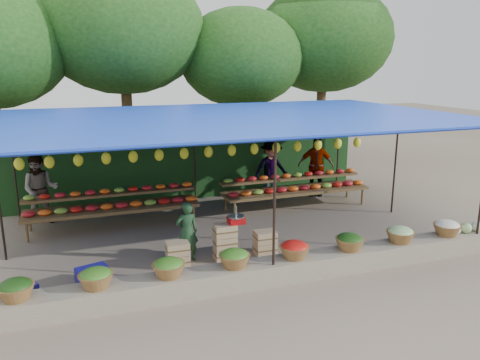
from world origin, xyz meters
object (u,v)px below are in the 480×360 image
object	(u,v)px
weighing_scale	(236,219)
blue_crate_front	(93,276)
crate_counter	(224,245)
blue_crate_back	(21,293)
vendor_seated	(187,232)

from	to	relation	value
weighing_scale	blue_crate_front	xyz separation A→B (m)	(-2.90, -0.27, -0.69)
crate_counter	blue_crate_front	distance (m)	2.65
crate_counter	blue_crate_back	distance (m)	3.85
crate_counter	weighing_scale	size ratio (longest dim) A/B	6.40
weighing_scale	blue_crate_back	bearing A→B (deg)	-172.70
blue_crate_front	blue_crate_back	bearing A→B (deg)	175.61
blue_crate_front	crate_counter	bearing A→B (deg)	-10.37
crate_counter	blue_crate_back	bearing A→B (deg)	-172.19
vendor_seated	blue_crate_front	bearing A→B (deg)	15.29
vendor_seated	weighing_scale	bearing A→B (deg)	169.27
blue_crate_front	blue_crate_back	distance (m)	1.21
weighing_scale	vendor_seated	world-z (taller)	vendor_seated
vendor_seated	crate_counter	bearing A→B (deg)	165.04
crate_counter	blue_crate_front	xyz separation A→B (m)	(-2.63, -0.27, -0.15)
weighing_scale	blue_crate_back	xyz separation A→B (m)	(-4.09, -0.52, -0.71)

